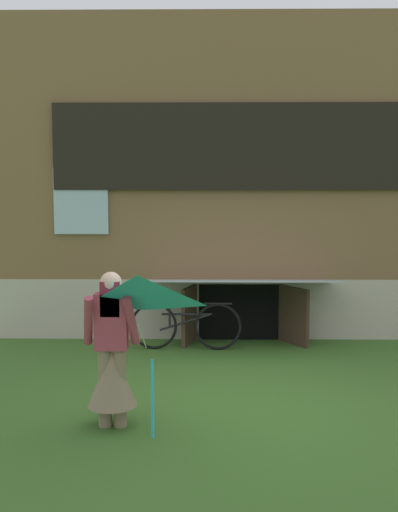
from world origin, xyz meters
name	(u,v)px	position (x,y,z in m)	size (l,w,h in m)	color
ground_plane	(234,400)	(0.00, 0.00, 0.00)	(60.00, 60.00, 0.00)	#386023
log_house	(223,182)	(0.00, 5.46, 2.71)	(8.03, 6.04, 5.41)	#ADA393
person	(112,362)	(-1.32, -0.83, 0.69)	(0.61, 0.53, 1.64)	#7F6B51
kite	(138,320)	(-0.98, -1.43, 1.27)	(0.93, 1.07, 1.52)	#2DB2CC
bicycle_black	(186,325)	(-0.66, 2.32, 0.39)	(1.76, 0.10, 0.80)	black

